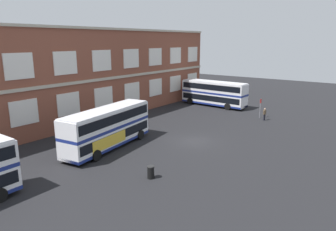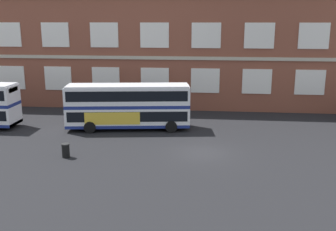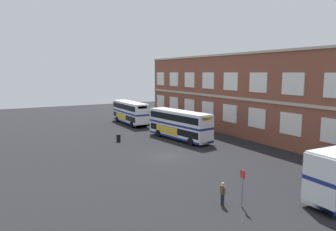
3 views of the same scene
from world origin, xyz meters
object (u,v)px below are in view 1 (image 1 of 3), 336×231
waiting_passenger (265,114)px  station_litter_bin (151,172)px  double_decker_middle (108,127)px  bus_stand_flag (260,107)px  double_decker_far (214,93)px

waiting_passenger → station_litter_bin: 23.21m
double_decker_middle → bus_stand_flag: bearing=-20.4°
double_decker_far → station_litter_bin: (-27.58, -9.28, -1.63)m
double_decker_middle → station_litter_bin: double_decker_middle is taller
double_decker_far → double_decker_middle: bearing=-177.0°
waiting_passenger → station_litter_bin: (-23.19, 0.86, -0.41)m
waiting_passenger → station_litter_bin: size_ratio=1.65×
double_decker_far → bus_stand_flag: double_decker_far is taller
waiting_passenger → bus_stand_flag: size_ratio=0.63×
double_decker_far → station_litter_bin: size_ratio=10.77×
station_litter_bin → waiting_passenger: bearing=-2.1°
double_decker_far → bus_stand_flag: bearing=-110.7°
station_litter_bin → double_decker_far: bearing=18.6°
double_decker_far → station_litter_bin: double_decker_far is taller
double_decker_middle → waiting_passenger: size_ratio=6.62×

